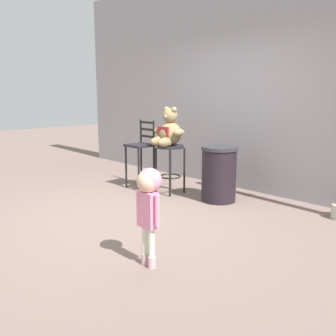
{
  "coord_description": "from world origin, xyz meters",
  "views": [
    {
      "loc": [
        3.63,
        -2.98,
        1.56
      ],
      "look_at": [
        0.34,
        0.2,
        0.64
      ],
      "focal_mm": 41.02,
      "sensor_mm": 36.0,
      "label": 1
    }
  ],
  "objects_px": {
    "child_walking": "(149,196)",
    "trash_bin": "(219,174)",
    "teddy_bear": "(169,131)",
    "bar_stool_with_teddy": "(170,159)",
    "bar_chair_empty": "(141,149)"
  },
  "relations": [
    {
      "from": "bar_stool_with_teddy",
      "to": "child_walking",
      "type": "bearing_deg",
      "value": -48.53
    },
    {
      "from": "teddy_bear",
      "to": "trash_bin",
      "type": "relative_size",
      "value": 0.73
    },
    {
      "from": "bar_chair_empty",
      "to": "trash_bin",
      "type": "bearing_deg",
      "value": 12.27
    },
    {
      "from": "bar_stool_with_teddy",
      "to": "trash_bin",
      "type": "distance_m",
      "value": 0.84
    },
    {
      "from": "teddy_bear",
      "to": "trash_bin",
      "type": "height_order",
      "value": "teddy_bear"
    },
    {
      "from": "child_walking",
      "to": "trash_bin",
      "type": "xyz_separation_m",
      "value": [
        -0.89,
        2.11,
        -0.26
      ]
    },
    {
      "from": "trash_bin",
      "to": "child_walking",
      "type": "bearing_deg",
      "value": -67.03
    },
    {
      "from": "trash_bin",
      "to": "teddy_bear",
      "type": "bearing_deg",
      "value": -164.62
    },
    {
      "from": "child_walking",
      "to": "trash_bin",
      "type": "distance_m",
      "value": 2.31
    },
    {
      "from": "bar_stool_with_teddy",
      "to": "bar_chair_empty",
      "type": "bearing_deg",
      "value": -169.49
    },
    {
      "from": "child_walking",
      "to": "bar_chair_empty",
      "type": "relative_size",
      "value": 0.82
    },
    {
      "from": "child_walking",
      "to": "trash_bin",
      "type": "bearing_deg",
      "value": 77.18
    },
    {
      "from": "trash_bin",
      "to": "bar_stool_with_teddy",
      "type": "bearing_deg",
      "value": -166.51
    },
    {
      "from": "teddy_bear",
      "to": "child_walking",
      "type": "distance_m",
      "value": 2.56
    },
    {
      "from": "child_walking",
      "to": "bar_chair_empty",
      "type": "bearing_deg",
      "value": 105.5
    }
  ]
}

